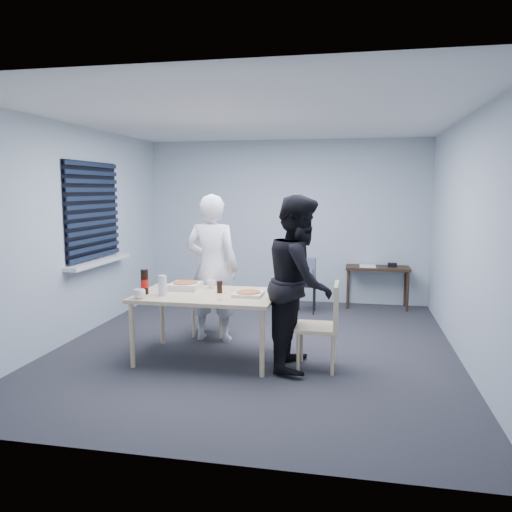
% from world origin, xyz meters
% --- Properties ---
extents(room, '(5.00, 5.00, 5.00)m').
position_xyz_m(room, '(-2.20, 0.40, 1.44)').
color(room, '#29292E').
rests_on(room, ground).
extents(dining_table, '(1.48, 0.94, 0.72)m').
position_xyz_m(dining_table, '(-0.44, -0.50, 0.66)').
color(dining_table, beige).
rests_on(dining_table, ground).
extents(chair_far, '(0.42, 0.42, 0.89)m').
position_xyz_m(chair_far, '(-0.66, 0.48, 0.51)').
color(chair_far, beige).
rests_on(chair_far, ground).
extents(chair_right, '(0.42, 0.42, 0.89)m').
position_xyz_m(chair_right, '(0.83, -0.57, 0.51)').
color(chair_right, beige).
rests_on(chair_right, ground).
extents(person_white, '(0.65, 0.42, 1.77)m').
position_xyz_m(person_white, '(-0.57, 0.18, 0.89)').
color(person_white, white).
rests_on(person_white, ground).
extents(person_black, '(0.47, 0.86, 1.77)m').
position_xyz_m(person_black, '(0.56, -0.53, 0.89)').
color(person_black, black).
rests_on(person_black, ground).
extents(side_table, '(0.96, 0.43, 0.64)m').
position_xyz_m(side_table, '(1.46, 2.28, 0.56)').
color(side_table, '#332313').
rests_on(side_table, ground).
extents(stool, '(0.32, 0.32, 0.44)m').
position_xyz_m(stool, '(0.42, 1.73, 0.33)').
color(stool, black).
rests_on(stool, ground).
extents(backpack, '(0.27, 0.20, 0.38)m').
position_xyz_m(backpack, '(0.42, 1.72, 0.63)').
color(backpack, slate).
rests_on(backpack, stool).
extents(pizza_box_a, '(0.32, 0.32, 0.08)m').
position_xyz_m(pizza_box_a, '(-0.74, -0.31, 0.76)').
color(pizza_box_a, silver).
rests_on(pizza_box_a, dining_table).
extents(pizza_box_b, '(0.30, 0.30, 0.04)m').
position_xyz_m(pizza_box_b, '(0.02, -0.50, 0.74)').
color(pizza_box_b, silver).
rests_on(pizza_box_b, dining_table).
extents(mug_a, '(0.17, 0.17, 0.10)m').
position_xyz_m(mug_a, '(-1.04, -0.87, 0.77)').
color(mug_a, white).
rests_on(mug_a, dining_table).
extents(mug_b, '(0.10, 0.10, 0.09)m').
position_xyz_m(mug_b, '(-0.47, -0.21, 0.76)').
color(mug_b, white).
rests_on(mug_b, dining_table).
extents(cola_glass, '(0.08, 0.08, 0.13)m').
position_xyz_m(cola_glass, '(-0.31, -0.44, 0.78)').
color(cola_glass, black).
rests_on(cola_glass, dining_table).
extents(soda_bottle, '(0.08, 0.08, 0.26)m').
position_xyz_m(soda_bottle, '(-1.08, -0.65, 0.85)').
color(soda_bottle, black).
rests_on(soda_bottle, dining_table).
extents(plastic_cups, '(0.11, 0.11, 0.21)m').
position_xyz_m(plastic_cups, '(-0.86, -0.67, 0.82)').
color(plastic_cups, silver).
rests_on(plastic_cups, dining_table).
extents(rubber_band, '(0.06, 0.06, 0.00)m').
position_xyz_m(rubber_band, '(-0.21, -0.77, 0.72)').
color(rubber_band, red).
rests_on(rubber_band, dining_table).
extents(papers, '(0.30, 0.37, 0.01)m').
position_xyz_m(papers, '(1.31, 2.28, 0.64)').
color(papers, white).
rests_on(papers, side_table).
extents(black_box, '(0.16, 0.13, 0.06)m').
position_xyz_m(black_box, '(1.68, 2.31, 0.67)').
color(black_box, black).
rests_on(black_box, side_table).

